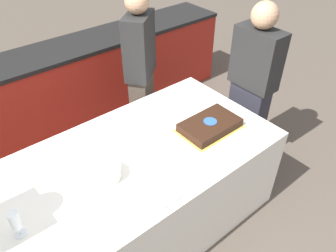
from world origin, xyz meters
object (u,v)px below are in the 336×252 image
(cake, at_px, (210,125))
(person_cutting_cake, at_px, (141,77))
(plate_stack, at_px, (105,172))
(wine_glass, at_px, (15,221))
(person_seated_right, at_px, (251,89))

(cake, height_order, person_cutting_cake, person_cutting_cake)
(plate_stack, xyz_separation_m, wine_glass, (-0.58, -0.07, 0.07))
(plate_stack, distance_m, wine_glass, 0.59)
(wine_glass, bearing_deg, person_cutting_cake, 31.68)
(plate_stack, distance_m, person_cutting_cake, 1.20)
(person_cutting_cake, xyz_separation_m, person_seated_right, (0.64, -0.77, -0.02))
(cake, xyz_separation_m, person_seated_right, (0.64, 0.13, 0.01))
(wine_glass, height_order, person_seated_right, person_seated_right)
(plate_stack, distance_m, person_seated_right, 1.52)
(plate_stack, bearing_deg, person_cutting_cake, 43.31)
(person_cutting_cake, relative_size, person_seated_right, 1.02)
(cake, bearing_deg, person_seated_right, 11.27)
(person_cutting_cake, bearing_deg, person_seated_right, 91.33)
(person_cutting_cake, height_order, person_seated_right, person_cutting_cake)
(plate_stack, relative_size, wine_glass, 1.15)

